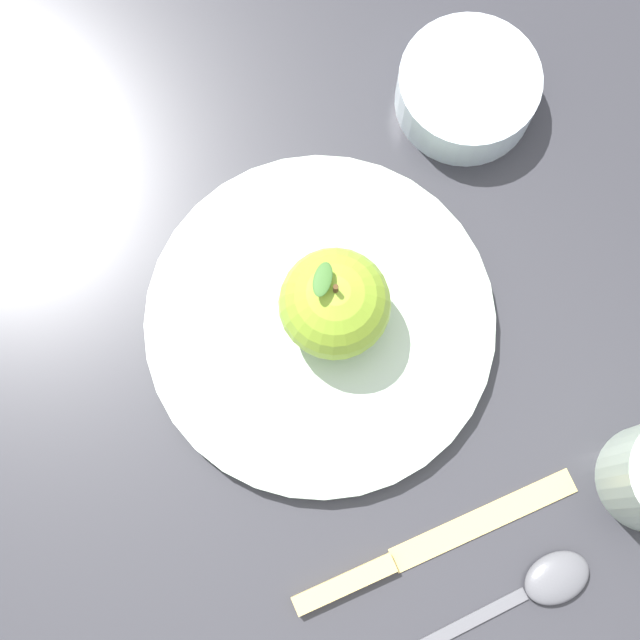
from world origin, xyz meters
name	(u,v)px	position (x,y,z in m)	size (l,w,h in m)	color
ground_plane	(358,369)	(0.00, 0.00, 0.00)	(2.40, 2.40, 0.00)	#2D2D33
dinner_plate	(320,323)	(0.04, -0.01, 0.01)	(0.26, 0.26, 0.02)	#B2C6B2
apple	(335,304)	(0.03, -0.02, 0.06)	(0.08, 0.08, 0.09)	#8CB22D
side_bowl	(468,88)	(0.04, -0.22, 0.03)	(0.11, 0.11, 0.04)	silver
knife	(410,554)	(-0.10, 0.09, 0.00)	(0.13, 0.19, 0.01)	#D8B766
spoon	(530,592)	(-0.18, 0.07, 0.01)	(0.11, 0.17, 0.01)	#59595E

